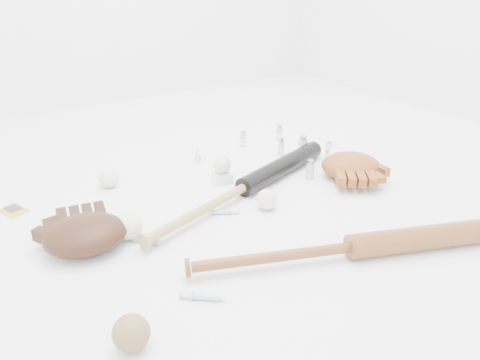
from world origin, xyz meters
TOP-DOWN VIEW (x-y plane):
  - bat_dark at (0.01, 0.04)m, footprint 0.96×0.36m
  - bat_wood at (0.04, -0.45)m, footprint 0.94×0.43m
  - glove_dark at (-0.57, 0.01)m, footprint 0.33×0.33m
  - glove_tan at (0.44, -0.06)m, footprint 0.38×0.38m
  - trading_card at (-0.70, 0.38)m, footprint 0.09×0.10m
  - pedestal at (0.01, 0.18)m, footprint 0.08×0.08m
  - baseball_on_pedestal at (0.01, 0.18)m, footprint 0.07×0.07m
  - baseball_left at (-0.44, -0.00)m, footprint 0.08×0.08m
  - baseball_upper at (-0.37, 0.38)m, footprint 0.08×0.08m
  - baseball_mid at (0.01, -0.08)m, footprint 0.07×0.07m
  - baseball_aged at (-0.61, -0.43)m, footprint 0.08×0.08m
  - syringe_0 at (-0.39, -0.38)m, footprint 0.13×0.12m
  - syringe_1 at (-0.13, -0.03)m, footprint 0.13×0.10m
  - syringe_2 at (0.05, 0.45)m, footprint 0.10×0.16m
  - syringe_3 at (0.49, -0.08)m, footprint 0.06×0.15m
  - syringe_4 at (0.57, 0.20)m, footprint 0.13×0.12m
  - syringe_5 at (-0.41, -0.06)m, footprint 0.12×0.14m
  - vial_0 at (0.28, 0.45)m, footprint 0.03×0.03m
  - vial_1 at (0.47, 0.42)m, footprint 0.03×0.03m
  - vial_2 at (0.30, 0.02)m, footprint 0.03×0.03m
  - vial_3 at (0.42, 0.20)m, footprint 0.04×0.04m
  - vial_4 at (-0.57, 0.10)m, footprint 0.03×0.03m
  - vial_5 at (0.36, 0.28)m, footprint 0.03×0.03m

SIDE VIEW (x-z plane):
  - trading_card at x=-0.70m, z-range 0.00..0.00m
  - syringe_1 at x=-0.13m, z-range 0.00..0.02m
  - syringe_3 at x=0.49m, z-range 0.00..0.02m
  - syringe_0 at x=-0.39m, z-range 0.00..0.02m
  - syringe_4 at x=0.57m, z-range 0.00..0.02m
  - syringe_5 at x=-0.41m, z-range 0.00..0.02m
  - syringe_2 at x=0.05m, z-range 0.00..0.02m
  - pedestal at x=0.01m, z-range 0.00..0.04m
  - vial_4 at x=-0.57m, z-range 0.00..0.07m
  - baseball_mid at x=0.01m, z-range 0.00..0.07m
  - vial_0 at x=0.28m, z-range 0.00..0.07m
  - bat_dark at x=0.01m, z-range 0.00..0.07m
  - bat_wood at x=0.04m, z-range 0.00..0.07m
  - vial_5 at x=0.36m, z-range 0.00..0.07m
  - vial_1 at x=0.47m, z-range 0.00..0.07m
  - baseball_upper at x=-0.37m, z-range 0.00..0.08m
  - vial_2 at x=0.30m, z-range 0.00..0.08m
  - baseball_left at x=-0.44m, z-range 0.00..0.08m
  - baseball_aged at x=-0.61m, z-range 0.00..0.08m
  - vial_3 at x=0.42m, z-range 0.00..0.09m
  - glove_tan at x=0.44m, z-range 0.00..0.10m
  - glove_dark at x=-0.57m, z-range 0.00..0.10m
  - baseball_on_pedestal at x=0.01m, z-range 0.04..0.11m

